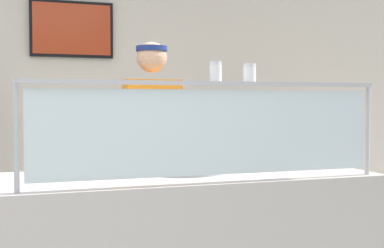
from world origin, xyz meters
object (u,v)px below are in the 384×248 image
object	(u,v)px
parmesan_shaker	(216,73)
pepper_flake_shaker	(250,74)
pizza_server	(184,165)
pizza_box_stack	(312,137)
worker_figure	(153,151)
pizza_tray	(183,169)

from	to	relation	value
parmesan_shaker	pepper_flake_shaker	bearing A→B (deg)	0.00
pizza_server	pizza_box_stack	world-z (taller)	pizza_box_stack
pizza_server	parmesan_shaker	xyz separation A→B (m)	(0.03, -0.41, 0.50)
parmesan_shaker	worker_figure	distance (m)	1.20
pizza_tray	parmesan_shaker	bearing A→B (deg)	-86.22
parmesan_shaker	pepper_flake_shaker	distance (m)	0.18
pizza_tray	pizza_server	bearing A→B (deg)	-92.92
pepper_flake_shaker	pizza_server	bearing A→B (deg)	117.06
parmesan_shaker	pizza_server	bearing A→B (deg)	94.10
parmesan_shaker	pizza_box_stack	bearing A→B (deg)	48.51
pizza_tray	pepper_flake_shaker	size ratio (longest dim) A/B	5.56
worker_figure	pizza_server	bearing A→B (deg)	-88.94
pizza_server	worker_figure	bearing A→B (deg)	95.72
pepper_flake_shaker	pizza_box_stack	size ratio (longest dim) A/B	0.19
pizza_server	pepper_flake_shaker	distance (m)	0.68
worker_figure	pizza_box_stack	size ratio (longest dim) A/B	3.75
pizza_tray	worker_figure	distance (m)	0.66
pepper_flake_shaker	worker_figure	size ratio (longest dim) A/B	0.05
pepper_flake_shaker	worker_figure	distance (m)	1.21
pizza_box_stack	pizza_server	bearing A→B (deg)	-138.51
pizza_tray	pepper_flake_shaker	world-z (taller)	pepper_flake_shaker
pizza_box_stack	pizza_tray	bearing A→B (deg)	-138.85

